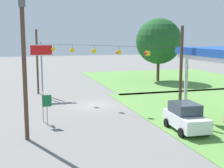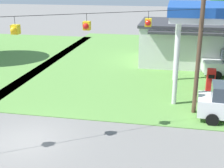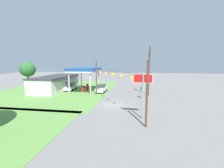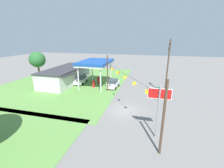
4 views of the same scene
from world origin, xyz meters
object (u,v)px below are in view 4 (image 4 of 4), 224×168
object	(u,v)px
stop_sign_overhead	(159,101)
car_at_pumps_rear	(81,79)
gas_station_store	(66,75)
utility_pole_main	(168,65)
fuel_pump_far	(98,81)
fuel_pump_near	(94,84)
gas_station_canopy	(96,63)
tree_behind_station	(37,60)
route_sign	(158,91)
stop_sign_roadside	(159,92)
car_at_pumps_front	(113,84)

from	to	relation	value
stop_sign_overhead	car_at_pumps_rear	bearing A→B (deg)	45.47
gas_station_store	utility_pole_main	size ratio (longest dim) A/B	1.46
fuel_pump_far	utility_pole_main	distance (m)	16.58
gas_station_store	utility_pole_main	bearing A→B (deg)	-96.40
fuel_pump_near	fuel_pump_far	size ratio (longest dim) A/B	1.00
gas_station_canopy	fuel_pump_near	size ratio (longest dim) A/B	5.42
tree_behind_station	fuel_pump_near	bearing A→B (deg)	-100.94
stop_sign_overhead	route_sign	xyz separation A→B (m)	(11.50, -0.47, -2.78)
fuel_pump_near	route_sign	world-z (taller)	route_sign
gas_station_store	route_sign	xyz separation A→B (m)	(-5.58, -21.95, -0.19)
stop_sign_roadside	fuel_pump_near	bearing A→B (deg)	-107.63
stop_sign_overhead	route_sign	bearing A→B (deg)	-2.32
route_sign	utility_pole_main	world-z (taller)	utility_pole_main
fuel_pump_near	gas_station_store	bearing A→B (deg)	74.99
gas_station_canopy	fuel_pump_far	world-z (taller)	gas_station_canopy
gas_station_canopy	utility_pole_main	xyz separation A→B (m)	(-2.03, -15.34, 0.55)
fuel_pump_far	tree_behind_station	xyz separation A→B (m)	(0.13, 17.09, 4.51)
route_sign	stop_sign_roadside	bearing A→B (deg)	-167.63
gas_station_canopy	car_at_pumps_rear	world-z (taller)	gas_station_canopy
gas_station_canopy	utility_pole_main	bearing A→B (deg)	-97.54
fuel_pump_near	stop_sign_overhead	xyz separation A→B (m)	(-14.88, -13.30, 3.67)
gas_station_canopy	car_at_pumps_front	distance (m)	6.19
gas_station_store	utility_pole_main	xyz separation A→B (m)	(-2.64, -23.53, 4.07)
fuel_pump_near	car_at_pumps_front	bearing A→B (deg)	-78.44
car_at_pumps_front	stop_sign_roadside	xyz separation A→B (m)	(-5.33, -9.69, 0.78)
stop_sign_roadside	tree_behind_station	distance (m)	32.23
fuel_pump_near	stop_sign_roadside	world-z (taller)	stop_sign_roadside
car_at_pumps_rear	tree_behind_station	xyz separation A→B (m)	(0.85, 12.76, 4.29)
fuel_pump_near	car_at_pumps_rear	distance (m)	4.98
gas_station_store	tree_behind_station	size ratio (longest dim) A/B	2.11
route_sign	stop_sign_overhead	bearing A→B (deg)	177.68
fuel_pump_far	route_sign	distance (m)	15.27
stop_sign_overhead	utility_pole_main	xyz separation A→B (m)	(14.44, -2.04, 1.47)
gas_station_store	tree_behind_station	bearing A→B (deg)	82.91
fuel_pump_near	tree_behind_station	bearing A→B (deg)	79.06
gas_station_canopy	fuel_pump_far	distance (m)	4.86
stop_sign_roadside	utility_pole_main	size ratio (longest dim) A/B	0.23
stop_sign_roadside	car_at_pumps_rear	bearing A→B (deg)	-110.64
car_at_pumps_rear	stop_sign_overhead	distance (m)	24.96
car_at_pumps_rear	utility_pole_main	distance (m)	20.48
car_at_pumps_rear	route_sign	bearing A→B (deg)	66.95
car_at_pumps_front	tree_behind_station	bearing A→B (deg)	87.21
car_at_pumps_front	tree_behind_station	size ratio (longest dim) A/B	0.57
fuel_pump_far	stop_sign_overhead	world-z (taller)	stop_sign_overhead
gas_station_canopy	car_at_pumps_rear	bearing A→B (deg)	78.66
stop_sign_roadside	utility_pole_main	distance (m)	5.92
fuel_pump_far	route_sign	world-z (taller)	route_sign
car_at_pumps_front	route_sign	bearing A→B (deg)	-110.60
gas_station_canopy	gas_station_store	xyz separation A→B (m)	(0.61, 8.19, -3.52)
tree_behind_station	car_at_pumps_rear	bearing A→B (deg)	-93.81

